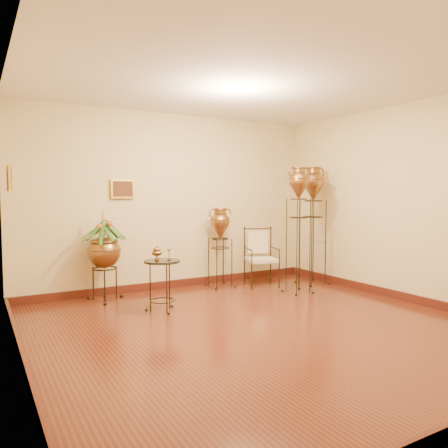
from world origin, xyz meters
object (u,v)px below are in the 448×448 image
amphora_tall (298,228)px  side_table (162,285)px  amphora_mid (313,224)px  armchair (262,257)px  planter_urn (104,248)px

amphora_tall → side_table: amphora_tall is taller
amphora_tall → amphora_mid: 0.78m
amphora_mid → armchair: 1.05m
amphora_tall → amphora_mid: (0.66, 0.42, 0.01)m
amphora_tall → planter_urn: (-2.71, 0.98, -0.24)m
amphora_mid → side_table: bearing=-172.8°
planter_urn → armchair: (2.50, -0.30, -0.28)m
amphora_tall → armchair: 0.88m
planter_urn → side_table: bearing=-61.3°
armchair → side_table: (-2.00, -0.62, -0.13)m
amphora_tall → side_table: bearing=178.5°
planter_urn → side_table: planter_urn is taller
armchair → amphora_tall: bearing=-55.9°
amphora_mid → planter_urn: (-3.38, 0.56, -0.25)m
armchair → side_table: size_ratio=1.14×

